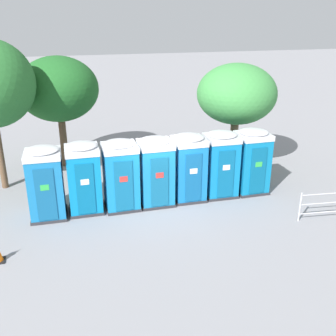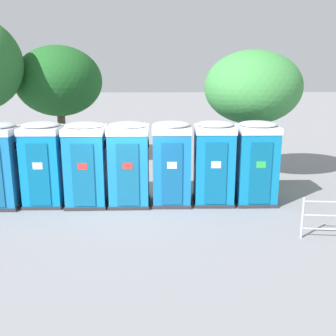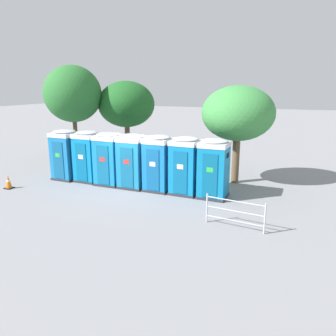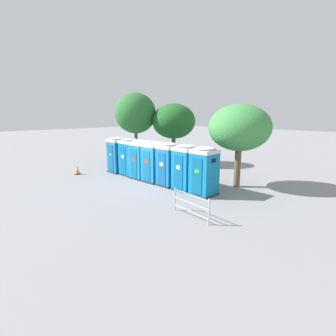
{
  "view_description": "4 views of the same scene",
  "coord_description": "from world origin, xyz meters",
  "px_view_note": "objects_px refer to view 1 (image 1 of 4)",
  "views": [
    {
      "loc": [
        -3.23,
        -12.97,
        6.59
      ],
      "look_at": [
        0.48,
        -0.01,
        1.33
      ],
      "focal_mm": 42.0,
      "sensor_mm": 36.0,
      "label": 1
    },
    {
      "loc": [
        0.73,
        -11.58,
        4.04
      ],
      "look_at": [
        1.18,
        -0.01,
        1.12
      ],
      "focal_mm": 42.0,
      "sensor_mm": 36.0,
      "label": 2
    },
    {
      "loc": [
        7.18,
        -13.2,
        4.65
      ],
      "look_at": [
        1.76,
        -0.02,
        1.09
      ],
      "focal_mm": 35.0,
      "sensor_mm": 36.0,
      "label": 3
    },
    {
      "loc": [
        11.84,
        -10.72,
        4.18
      ],
      "look_at": [
        1.21,
        -0.01,
        1.04
      ],
      "focal_mm": 28.0,
      "sensor_mm": 36.0,
      "label": 4
    }
  ],
  "objects_px": {
    "portapotty_6": "(251,161)",
    "portapotty_3": "(156,171)",
    "portapotty_2": "(121,175)",
    "street_tree_1": "(237,94)",
    "event_barrier": "(328,204)",
    "portapotty_0": "(46,183)",
    "portapotty_5": "(221,164)",
    "street_tree_0": "(58,89)",
    "portapotty_4": "(189,167)",
    "portapotty_1": "(84,177)"
  },
  "relations": [
    {
      "from": "portapotty_6",
      "to": "portapotty_3",
      "type": "bearing_deg",
      "value": -179.78
    },
    {
      "from": "portapotty_2",
      "to": "street_tree_1",
      "type": "relative_size",
      "value": 0.54
    },
    {
      "from": "portapotty_2",
      "to": "event_barrier",
      "type": "xyz_separation_m",
      "value": [
        6.63,
        -2.81,
        -0.72
      ]
    },
    {
      "from": "portapotty_0",
      "to": "portapotty_5",
      "type": "relative_size",
      "value": 1.0
    },
    {
      "from": "portapotty_0",
      "to": "portapotty_2",
      "type": "distance_m",
      "value": 2.58
    },
    {
      "from": "portapotty_0",
      "to": "street_tree_0",
      "type": "height_order",
      "value": "street_tree_0"
    },
    {
      "from": "street_tree_0",
      "to": "event_barrier",
      "type": "relative_size",
      "value": 2.44
    },
    {
      "from": "portapotty_0",
      "to": "portapotty_6",
      "type": "height_order",
      "value": "same"
    },
    {
      "from": "portapotty_0",
      "to": "portapotty_3",
      "type": "relative_size",
      "value": 1.0
    },
    {
      "from": "portapotty_5",
      "to": "portapotty_4",
      "type": "bearing_deg",
      "value": -179.66
    },
    {
      "from": "portapotty_0",
      "to": "portapotty_2",
      "type": "height_order",
      "value": "same"
    },
    {
      "from": "portapotty_0",
      "to": "street_tree_0",
      "type": "xyz_separation_m",
      "value": [
        0.76,
        5.04,
        2.27
      ]
    },
    {
      "from": "portapotty_1",
      "to": "portapotty_4",
      "type": "relative_size",
      "value": 1.0
    },
    {
      "from": "street_tree_0",
      "to": "event_barrier",
      "type": "xyz_separation_m",
      "value": [
        8.45,
        -7.86,
        -2.98
      ]
    },
    {
      "from": "portapotty_5",
      "to": "event_barrier",
      "type": "bearing_deg",
      "value": -45.87
    },
    {
      "from": "portapotty_6",
      "to": "event_barrier",
      "type": "relative_size",
      "value": 1.24
    },
    {
      "from": "event_barrier",
      "to": "street_tree_0",
      "type": "bearing_deg",
      "value": 137.08
    },
    {
      "from": "portapotty_0",
      "to": "portapotty_2",
      "type": "xyz_separation_m",
      "value": [
        2.58,
        -0.0,
        -0.0
      ]
    },
    {
      "from": "portapotty_4",
      "to": "portapotty_6",
      "type": "distance_m",
      "value": 2.58
    },
    {
      "from": "street_tree_0",
      "to": "portapotty_4",
      "type": "bearing_deg",
      "value": -48.77
    },
    {
      "from": "portapotty_5",
      "to": "street_tree_0",
      "type": "height_order",
      "value": "street_tree_0"
    },
    {
      "from": "portapotty_4",
      "to": "street_tree_1",
      "type": "distance_m",
      "value": 4.48
    },
    {
      "from": "portapotty_1",
      "to": "portapotty_2",
      "type": "height_order",
      "value": "same"
    },
    {
      "from": "portapotty_4",
      "to": "street_tree_0",
      "type": "distance_m",
      "value": 7.03
    },
    {
      "from": "portapotty_5",
      "to": "portapotty_6",
      "type": "xyz_separation_m",
      "value": [
        1.29,
        -0.04,
        -0.0
      ]
    },
    {
      "from": "portapotty_5",
      "to": "street_tree_0",
      "type": "relative_size",
      "value": 0.51
    },
    {
      "from": "portapotty_2",
      "to": "portapotty_4",
      "type": "relative_size",
      "value": 1.0
    },
    {
      "from": "portapotty_5",
      "to": "portapotty_6",
      "type": "height_order",
      "value": "same"
    },
    {
      "from": "portapotty_4",
      "to": "portapotty_3",
      "type": "bearing_deg",
      "value": -178.12
    },
    {
      "from": "street_tree_0",
      "to": "event_barrier",
      "type": "height_order",
      "value": "street_tree_0"
    },
    {
      "from": "portapotty_2",
      "to": "portapotty_6",
      "type": "distance_m",
      "value": 5.15
    },
    {
      "from": "portapotty_4",
      "to": "portapotty_5",
      "type": "bearing_deg",
      "value": 0.34
    },
    {
      "from": "portapotty_0",
      "to": "street_tree_0",
      "type": "distance_m",
      "value": 5.58
    },
    {
      "from": "portapotty_0",
      "to": "portapotty_4",
      "type": "xyz_separation_m",
      "value": [
        5.15,
        0.04,
        0.0
      ]
    },
    {
      "from": "portapotty_3",
      "to": "portapotty_5",
      "type": "height_order",
      "value": "same"
    },
    {
      "from": "portapotty_0",
      "to": "event_barrier",
      "type": "distance_m",
      "value": 9.66
    },
    {
      "from": "portapotty_6",
      "to": "street_tree_0",
      "type": "height_order",
      "value": "street_tree_0"
    },
    {
      "from": "portapotty_3",
      "to": "portapotty_6",
      "type": "xyz_separation_m",
      "value": [
        3.86,
        0.01,
        0.0
      ]
    },
    {
      "from": "portapotty_0",
      "to": "portapotty_5",
      "type": "bearing_deg",
      "value": 0.4
    },
    {
      "from": "street_tree_1",
      "to": "portapotty_6",
      "type": "bearing_deg",
      "value": -99.62
    },
    {
      "from": "portapotty_3",
      "to": "portapotty_0",
      "type": "bearing_deg",
      "value": 179.92
    },
    {
      "from": "portapotty_0",
      "to": "portapotty_5",
      "type": "height_order",
      "value": "same"
    },
    {
      "from": "portapotty_5",
      "to": "portapotty_3",
      "type": "bearing_deg",
      "value": -178.89
    },
    {
      "from": "portapotty_6",
      "to": "street_tree_0",
      "type": "relative_size",
      "value": 0.51
    },
    {
      "from": "portapotty_0",
      "to": "portapotty_3",
      "type": "height_order",
      "value": "same"
    },
    {
      "from": "portapotty_0",
      "to": "portapotty_1",
      "type": "bearing_deg",
      "value": 4.71
    },
    {
      "from": "portapotty_3",
      "to": "event_barrier",
      "type": "xyz_separation_m",
      "value": [
        5.35,
        -2.81,
        -0.72
      ]
    },
    {
      "from": "portapotty_2",
      "to": "portapotty_0",
      "type": "bearing_deg",
      "value": 179.94
    },
    {
      "from": "street_tree_0",
      "to": "portapotty_2",
      "type": "bearing_deg",
      "value": -70.24
    },
    {
      "from": "event_barrier",
      "to": "portapotty_5",
      "type": "bearing_deg",
      "value": 134.13
    }
  ]
}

